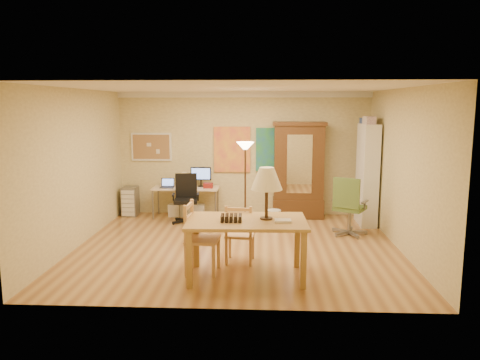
{
  "coord_description": "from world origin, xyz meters",
  "views": [
    {
      "loc": [
        0.44,
        -7.78,
        2.43
      ],
      "look_at": [
        0.03,
        0.3,
        1.12
      ],
      "focal_mm": 35.0,
      "sensor_mm": 36.0,
      "label": 1
    }
  ],
  "objects_px": {
    "dining_table": "(254,209)",
    "computer_desk": "(188,199)",
    "armoire": "(298,176)",
    "bookshelf": "(367,175)",
    "office_chair_green": "(349,220)",
    "office_chair_black": "(186,210)"
  },
  "relations": [
    {
      "from": "dining_table",
      "to": "office_chair_green",
      "type": "relative_size",
      "value": 1.53
    },
    {
      "from": "office_chair_black",
      "to": "armoire",
      "type": "distance_m",
      "value": 2.51
    },
    {
      "from": "dining_table",
      "to": "office_chair_black",
      "type": "distance_m",
      "value": 3.44
    },
    {
      "from": "computer_desk",
      "to": "bookshelf",
      "type": "xyz_separation_m",
      "value": [
        3.76,
        -0.44,
        0.62
      ]
    },
    {
      "from": "bookshelf",
      "to": "office_chair_black",
      "type": "bearing_deg",
      "value": -178.58
    },
    {
      "from": "office_chair_black",
      "to": "office_chair_green",
      "type": "height_order",
      "value": "office_chair_green"
    },
    {
      "from": "computer_desk",
      "to": "office_chair_green",
      "type": "height_order",
      "value": "office_chair_green"
    },
    {
      "from": "dining_table",
      "to": "office_chair_black",
      "type": "relative_size",
      "value": 1.68
    },
    {
      "from": "office_chair_green",
      "to": "bookshelf",
      "type": "height_order",
      "value": "bookshelf"
    },
    {
      "from": "office_chair_black",
      "to": "bookshelf",
      "type": "bearing_deg",
      "value": 1.42
    },
    {
      "from": "dining_table",
      "to": "office_chair_black",
      "type": "height_order",
      "value": "dining_table"
    },
    {
      "from": "dining_table",
      "to": "armoire",
      "type": "distance_m",
      "value": 3.75
    },
    {
      "from": "office_chair_black",
      "to": "armoire",
      "type": "xyz_separation_m",
      "value": [
        2.35,
        0.62,
        0.63
      ]
    },
    {
      "from": "dining_table",
      "to": "computer_desk",
      "type": "distance_m",
      "value": 3.91
    },
    {
      "from": "computer_desk",
      "to": "armoire",
      "type": "relative_size",
      "value": 0.69
    },
    {
      "from": "armoire",
      "to": "bookshelf",
      "type": "xyz_separation_m",
      "value": [
        1.35,
        -0.53,
        0.12
      ]
    },
    {
      "from": "office_chair_black",
      "to": "bookshelf",
      "type": "xyz_separation_m",
      "value": [
        3.7,
        0.09,
        0.75
      ]
    },
    {
      "from": "dining_table",
      "to": "computer_desk",
      "type": "bearing_deg",
      "value": 113.19
    },
    {
      "from": "office_chair_green",
      "to": "armoire",
      "type": "xyz_separation_m",
      "value": [
        -0.85,
        1.41,
        0.6
      ]
    },
    {
      "from": "office_chair_green",
      "to": "bookshelf",
      "type": "bearing_deg",
      "value": 60.43
    },
    {
      "from": "dining_table",
      "to": "bookshelf",
      "type": "bearing_deg",
      "value": 54.33
    },
    {
      "from": "computer_desk",
      "to": "office_chair_black",
      "type": "xyz_separation_m",
      "value": [
        0.05,
        -0.53,
        -0.13
      ]
    }
  ]
}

